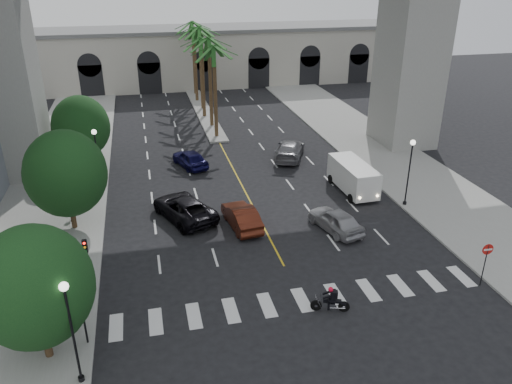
% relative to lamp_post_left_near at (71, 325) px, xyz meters
% --- Properties ---
extents(ground, '(140.00, 140.00, 0.00)m').
position_rel_lamp_post_left_near_xyz_m(ground, '(11.40, 5.00, -3.22)').
color(ground, black).
rests_on(ground, ground).
extents(sidewalk_left, '(8.00, 100.00, 0.15)m').
position_rel_lamp_post_left_near_xyz_m(sidewalk_left, '(-3.60, 20.00, -3.15)').
color(sidewalk_left, gray).
rests_on(sidewalk_left, ground).
extents(sidewalk_right, '(8.00, 100.00, 0.15)m').
position_rel_lamp_post_left_near_xyz_m(sidewalk_right, '(26.40, 20.00, -3.15)').
color(sidewalk_right, gray).
rests_on(sidewalk_right, ground).
extents(median, '(2.00, 24.00, 0.20)m').
position_rel_lamp_post_left_near_xyz_m(median, '(11.40, 43.00, -3.12)').
color(median, gray).
rests_on(median, ground).
extents(pier_building, '(71.00, 10.50, 8.50)m').
position_rel_lamp_post_left_near_xyz_m(pier_building, '(11.40, 60.00, 1.04)').
color(pier_building, '#BBB6A8').
rests_on(pier_building, ground).
extents(palm_a, '(3.20, 3.20, 10.30)m').
position_rel_lamp_post_left_near_xyz_m(palm_a, '(11.40, 33.00, 5.88)').
color(palm_a, '#47331E').
rests_on(palm_a, ground).
extents(palm_b, '(3.20, 3.20, 10.60)m').
position_rel_lamp_post_left_near_xyz_m(palm_b, '(11.50, 37.00, 6.15)').
color(palm_b, '#47331E').
rests_on(palm_b, ground).
extents(palm_c, '(3.20, 3.20, 10.10)m').
position_rel_lamp_post_left_near_xyz_m(palm_c, '(11.20, 41.00, 5.69)').
color(palm_c, '#47331E').
rests_on(palm_c, ground).
extents(palm_d, '(3.20, 3.20, 10.90)m').
position_rel_lamp_post_left_near_xyz_m(palm_d, '(11.55, 45.00, 6.43)').
color(palm_d, '#47331E').
rests_on(palm_d, ground).
extents(palm_e, '(3.20, 3.20, 10.40)m').
position_rel_lamp_post_left_near_xyz_m(palm_e, '(11.30, 49.00, 5.97)').
color(palm_e, '#47331E').
rests_on(palm_e, ground).
extents(palm_f, '(3.20, 3.20, 10.70)m').
position_rel_lamp_post_left_near_xyz_m(palm_f, '(11.60, 53.00, 6.24)').
color(palm_f, '#47331E').
rests_on(palm_f, ground).
extents(street_tree_near, '(5.20, 5.20, 6.89)m').
position_rel_lamp_post_left_near_xyz_m(street_tree_near, '(-1.60, 2.00, 0.80)').
color(street_tree_near, '#382616').
rests_on(street_tree_near, ground).
extents(street_tree_mid, '(5.44, 5.44, 7.21)m').
position_rel_lamp_post_left_near_xyz_m(street_tree_mid, '(-1.60, 15.00, 0.99)').
color(street_tree_mid, '#382616').
rests_on(street_tree_mid, ground).
extents(street_tree_far, '(5.04, 5.04, 6.68)m').
position_rel_lamp_post_left_near_xyz_m(street_tree_far, '(-1.60, 27.00, 0.68)').
color(street_tree_far, '#382616').
rests_on(street_tree_far, ground).
extents(lamp_post_left_near, '(0.40, 0.40, 5.35)m').
position_rel_lamp_post_left_near_xyz_m(lamp_post_left_near, '(0.00, 0.00, 0.00)').
color(lamp_post_left_near, black).
rests_on(lamp_post_left_near, ground).
extents(lamp_post_left_far, '(0.40, 0.40, 5.35)m').
position_rel_lamp_post_left_near_xyz_m(lamp_post_left_far, '(0.00, 21.00, 0.00)').
color(lamp_post_left_far, black).
rests_on(lamp_post_left_far, ground).
extents(lamp_post_right, '(0.40, 0.40, 5.35)m').
position_rel_lamp_post_left_near_xyz_m(lamp_post_right, '(22.80, 13.00, 0.00)').
color(lamp_post_right, black).
rests_on(lamp_post_right, ground).
extents(traffic_signal_near, '(0.25, 0.18, 3.65)m').
position_rel_lamp_post_left_near_xyz_m(traffic_signal_near, '(0.10, 2.50, -0.71)').
color(traffic_signal_near, black).
rests_on(traffic_signal_near, ground).
extents(traffic_signal_far, '(0.25, 0.18, 3.65)m').
position_rel_lamp_post_left_near_xyz_m(traffic_signal_far, '(0.10, 6.50, -0.71)').
color(traffic_signal_far, black).
rests_on(traffic_signal_far, ground).
extents(motorcycle_rider, '(2.04, 0.79, 1.51)m').
position_rel_lamp_post_left_near_xyz_m(motorcycle_rider, '(12.62, 2.23, -2.54)').
color(motorcycle_rider, black).
rests_on(motorcycle_rider, ground).
extents(car_a, '(3.07, 5.02, 1.60)m').
position_rel_lamp_post_left_near_xyz_m(car_a, '(16.16, 10.62, -2.42)').
color(car_a, '#9B9A9F').
rests_on(car_a, ground).
extents(car_b, '(2.25, 5.01, 1.60)m').
position_rel_lamp_post_left_near_xyz_m(car_b, '(9.90, 12.66, -2.42)').
color(car_b, '#501D10').
rests_on(car_b, ground).
extents(car_c, '(4.92, 6.69, 1.69)m').
position_rel_lamp_post_left_near_xyz_m(car_c, '(6.08, 14.89, -2.38)').
color(car_c, black).
rests_on(car_c, ground).
extents(car_d, '(4.60, 6.34, 1.71)m').
position_rel_lamp_post_left_near_xyz_m(car_d, '(17.21, 25.14, -2.37)').
color(car_d, slate).
rests_on(car_d, ground).
extents(car_e, '(3.30, 5.00, 1.58)m').
position_rel_lamp_post_left_near_xyz_m(car_e, '(7.67, 25.08, -2.43)').
color(car_e, '#100E43').
rests_on(car_e, ground).
extents(cargo_van, '(2.44, 5.75, 2.42)m').
position_rel_lamp_post_left_near_xyz_m(cargo_van, '(19.95, 16.45, -1.87)').
color(cargo_van, silver).
rests_on(cargo_van, ground).
extents(pedestrian_a, '(0.61, 0.45, 1.52)m').
position_rel_lamp_post_left_near_xyz_m(pedestrian_a, '(-2.12, 8.11, -2.31)').
color(pedestrian_a, black).
rests_on(pedestrian_a, sidewalk_left).
extents(pedestrian_b, '(1.08, 1.05, 1.76)m').
position_rel_lamp_post_left_near_xyz_m(pedestrian_b, '(-2.02, 8.36, -2.19)').
color(pedestrian_b, black).
rests_on(pedestrian_b, sidewalk_left).
extents(do_not_enter_sign, '(0.67, 0.07, 2.75)m').
position_rel_lamp_post_left_near_xyz_m(do_not_enter_sign, '(21.90, 2.45, -1.23)').
color(do_not_enter_sign, black).
rests_on(do_not_enter_sign, ground).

